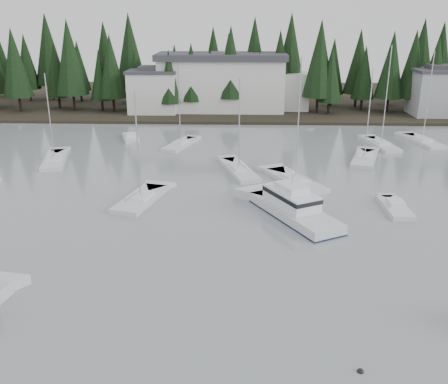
{
  "coord_description": "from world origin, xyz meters",
  "views": [
    {
      "loc": [
        -1.34,
        -17.12,
        18.53
      ],
      "look_at": [
        -2.78,
        27.62,
        2.5
      ],
      "focal_mm": 40.0,
      "sensor_mm": 36.0,
      "label": 1
    }
  ],
  "objects_px": {
    "runabout_3": "(131,139)",
    "house_west": "(153,90)",
    "harbor_inn": "(232,83)",
    "sailboat_11": "(181,145)",
    "sailboat_7": "(141,201)",
    "cabin_cruiser_center": "(293,209)",
    "sailboat_6": "(239,171)",
    "house_east_a": "(440,91)",
    "sailboat_0": "(55,161)",
    "runabout_1": "(395,209)",
    "sailboat_4": "(295,182)",
    "sailboat_12": "(422,142)",
    "sailboat_1": "(381,145)"
  },
  "relations": [
    {
      "from": "harbor_inn",
      "to": "sailboat_11",
      "type": "height_order",
      "value": "sailboat_11"
    },
    {
      "from": "cabin_cruiser_center",
      "to": "sailboat_4",
      "type": "xyz_separation_m",
      "value": [
        1.29,
        10.36,
        -0.67
      ]
    },
    {
      "from": "sailboat_12",
      "to": "runabout_1",
      "type": "height_order",
      "value": "sailboat_12"
    },
    {
      "from": "house_east_a",
      "to": "sailboat_7",
      "type": "distance_m",
      "value": 66.77
    },
    {
      "from": "sailboat_1",
      "to": "sailboat_6",
      "type": "height_order",
      "value": "sailboat_1"
    },
    {
      "from": "house_west",
      "to": "sailboat_12",
      "type": "height_order",
      "value": "sailboat_12"
    },
    {
      "from": "house_east_a",
      "to": "cabin_cruiser_center",
      "type": "bearing_deg",
      "value": -122.58
    },
    {
      "from": "house_east_a",
      "to": "sailboat_1",
      "type": "xyz_separation_m",
      "value": [
        -16.31,
        -22.42,
        -4.81
      ]
    },
    {
      "from": "sailboat_0",
      "to": "runabout_1",
      "type": "bearing_deg",
      "value": -125.74
    },
    {
      "from": "house_west",
      "to": "runabout_3",
      "type": "bearing_deg",
      "value": -90.87
    },
    {
      "from": "cabin_cruiser_center",
      "to": "sailboat_0",
      "type": "bearing_deg",
      "value": 30.36
    },
    {
      "from": "sailboat_4",
      "to": "runabout_3",
      "type": "xyz_separation_m",
      "value": [
        -23.51,
        20.36,
        0.06
      ]
    },
    {
      "from": "sailboat_1",
      "to": "harbor_inn",
      "type": "bearing_deg",
      "value": 30.71
    },
    {
      "from": "harbor_inn",
      "to": "sailboat_4",
      "type": "bearing_deg",
      "value": -79.54
    },
    {
      "from": "house_west",
      "to": "sailboat_6",
      "type": "height_order",
      "value": "sailboat_6"
    },
    {
      "from": "house_west",
      "to": "sailboat_12",
      "type": "distance_m",
      "value": 49.48
    },
    {
      "from": "sailboat_0",
      "to": "sailboat_1",
      "type": "relative_size",
      "value": 0.81
    },
    {
      "from": "sailboat_7",
      "to": "sailboat_12",
      "type": "relative_size",
      "value": 0.85
    },
    {
      "from": "cabin_cruiser_center",
      "to": "sailboat_12",
      "type": "distance_m",
      "value": 37.71
    },
    {
      "from": "sailboat_6",
      "to": "sailboat_11",
      "type": "distance_m",
      "value": 15.25
    },
    {
      "from": "sailboat_0",
      "to": "sailboat_7",
      "type": "bearing_deg",
      "value": -149.29
    },
    {
      "from": "sailboat_1",
      "to": "sailboat_6",
      "type": "bearing_deg",
      "value": 112.84
    },
    {
      "from": "sailboat_4",
      "to": "runabout_1",
      "type": "distance_m",
      "value": 12.33
    },
    {
      "from": "sailboat_7",
      "to": "sailboat_11",
      "type": "relative_size",
      "value": 0.97
    },
    {
      "from": "sailboat_11",
      "to": "sailboat_1",
      "type": "bearing_deg",
      "value": -69.94
    },
    {
      "from": "runabout_3",
      "to": "house_east_a",
      "type": "bearing_deg",
      "value": -88.57
    },
    {
      "from": "sailboat_0",
      "to": "sailboat_7",
      "type": "xyz_separation_m",
      "value": [
        14.25,
        -14.42,
        -0.0
      ]
    },
    {
      "from": "runabout_1",
      "to": "sailboat_7",
      "type": "bearing_deg",
      "value": 85.41
    },
    {
      "from": "sailboat_11",
      "to": "sailboat_12",
      "type": "relative_size",
      "value": 0.88
    },
    {
      "from": "house_east_a",
      "to": "sailboat_1",
      "type": "height_order",
      "value": "sailboat_1"
    },
    {
      "from": "sailboat_12",
      "to": "runabout_3",
      "type": "xyz_separation_m",
      "value": [
        -44.85,
        0.57,
        0.05
      ]
    },
    {
      "from": "sailboat_0",
      "to": "sailboat_4",
      "type": "bearing_deg",
      "value": -117.94
    },
    {
      "from": "sailboat_6",
      "to": "sailboat_11",
      "type": "xyz_separation_m",
      "value": [
        -8.72,
        12.51,
        0.01
      ]
    },
    {
      "from": "sailboat_11",
      "to": "runabout_3",
      "type": "xyz_separation_m",
      "value": [
        -8.2,
        3.77,
        0.06
      ]
    },
    {
      "from": "runabout_1",
      "to": "sailboat_11",
      "type": "bearing_deg",
      "value": 43.46
    },
    {
      "from": "sailboat_6",
      "to": "runabout_1",
      "type": "height_order",
      "value": "sailboat_6"
    },
    {
      "from": "house_west",
      "to": "cabin_cruiser_center",
      "type": "relative_size",
      "value": 0.81
    },
    {
      "from": "house_west",
      "to": "sailboat_4",
      "type": "bearing_deg",
      "value": -60.41
    },
    {
      "from": "house_west",
      "to": "cabin_cruiser_center",
      "type": "height_order",
      "value": "house_west"
    },
    {
      "from": "harbor_inn",
      "to": "runabout_3",
      "type": "relative_size",
      "value": 5.11
    },
    {
      "from": "cabin_cruiser_center",
      "to": "sailboat_6",
      "type": "xyz_separation_m",
      "value": [
        -5.31,
        14.43,
        -0.68
      ]
    },
    {
      "from": "sailboat_1",
      "to": "sailboat_11",
      "type": "height_order",
      "value": "sailboat_1"
    },
    {
      "from": "sailboat_6",
      "to": "runabout_3",
      "type": "xyz_separation_m",
      "value": [
        -16.92,
        16.29,
        0.07
      ]
    },
    {
      "from": "sailboat_0",
      "to": "sailboat_7",
      "type": "relative_size",
      "value": 1.01
    },
    {
      "from": "runabout_3",
      "to": "runabout_1",
      "type": "bearing_deg",
      "value": -149.66
    },
    {
      "from": "cabin_cruiser_center",
      "to": "runabout_1",
      "type": "height_order",
      "value": "cabin_cruiser_center"
    },
    {
      "from": "cabin_cruiser_center",
      "to": "runabout_3",
      "type": "height_order",
      "value": "cabin_cruiser_center"
    },
    {
      "from": "house_west",
      "to": "runabout_1",
      "type": "distance_m",
      "value": 59.01
    },
    {
      "from": "runabout_3",
      "to": "house_west",
      "type": "bearing_deg",
      "value": -19.19
    },
    {
      "from": "sailboat_4",
      "to": "runabout_1",
      "type": "relative_size",
      "value": 2.41
    }
  ]
}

